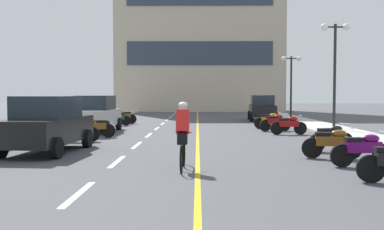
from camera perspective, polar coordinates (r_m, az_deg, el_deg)
The scene contains 32 objects.
ground_plane at distance 23.26m, azimuth 0.12°, elevation -1.95°, with size 140.00×140.00×0.00m, color #47474C.
curb_left at distance 27.28m, azimuth -15.12°, elevation -1.23°, with size 2.40×72.00×0.12m, color #B7B2A8.
curb_right at distance 27.15m, azimuth 15.57°, elevation -1.26°, with size 2.40×72.00×0.12m, color #B7B2A8.
lane_dash_1 at distance 8.69m, azimuth -14.49°, elevation -9.85°, with size 0.14×2.20×0.01m, color silver.
lane_dash_2 at distance 12.53m, azimuth -9.67°, elevation -5.96°, with size 0.14×2.20×0.01m, color silver.
lane_dash_3 at distance 16.44m, azimuth -7.15°, elevation -3.88°, with size 0.14×2.20×0.01m, color silver.
lane_dash_4 at distance 20.39m, azimuth -5.61°, elevation -2.61°, with size 0.14×2.20×0.01m, color silver.
lane_dash_5 at distance 24.36m, azimuth -4.57°, elevation -1.74°, with size 0.14×2.20×0.01m, color silver.
lane_dash_6 at distance 28.33m, azimuth -3.83°, elevation -1.12°, with size 0.14×2.20×0.01m, color silver.
lane_dash_7 at distance 32.32m, azimuth -3.26°, elevation -0.65°, with size 0.14×2.20×0.01m, color silver.
lane_dash_8 at distance 36.30m, azimuth -2.82°, elevation -0.29°, with size 0.14×2.20×0.01m, color silver.
lane_dash_9 at distance 40.29m, azimuth -2.47°, elevation 0.01°, with size 0.14×2.20×0.01m, color silver.
lane_dash_10 at distance 44.28m, azimuth -2.18°, elevation 0.25°, with size 0.14×2.20×0.01m, color silver.
lane_dash_11 at distance 48.27m, azimuth -1.94°, elevation 0.45°, with size 0.14×2.20×0.01m, color silver.
centre_line_yellow at distance 26.25m, azimuth 0.73°, elevation -1.42°, with size 0.12×66.00×0.01m, color gold.
office_building at distance 51.09m, azimuth 0.99°, elevation 12.36°, with size 18.50×6.49×20.95m.
street_lamp_mid at distance 23.27m, azimuth 18.03°, elevation 7.72°, with size 1.46×0.36×5.29m.
street_lamp_far at distance 32.98m, azimuth 12.72°, elevation 5.44°, with size 1.46×0.36×4.56m.
parked_car_near at distance 14.98m, azimuth -18.18°, elevation -1.13°, with size 2.16×4.31×1.82m.
parked_car_mid at distance 22.50m, azimuth -12.33°, elevation 0.17°, with size 2.02×4.25×1.82m.
parked_car_far at distance 32.13m, azimuth 9.07°, elevation 0.93°, with size 2.15×4.31×1.82m.
motorcycle_3 at distance 12.20m, azimuth 21.33°, elevation -4.11°, with size 1.70×0.60×0.92m.
motorcycle_4 at distance 13.46m, azimuth 17.68°, elevation -3.43°, with size 1.69×0.60×0.92m.
motorcycle_5 at distance 15.21m, azimuth 17.61°, elevation -2.74°, with size 1.63×0.81×0.92m.
motorcycle_6 at distance 18.01m, azimuth -14.55°, elevation -1.88°, with size 1.70×0.60×0.92m.
motorcycle_7 at distance 19.41m, azimuth -12.43°, elevation -1.53°, with size 1.66×0.73×0.92m.
motorcycle_8 at distance 20.99m, azimuth 12.43°, elevation -1.22°, with size 1.70×0.60×0.92m.
motorcycle_9 at distance 22.82m, azimuth 10.73°, elevation -0.90°, with size 1.66×0.74×0.92m.
motorcycle_10 at distance 24.40m, azimuth 10.05°, elevation -0.66°, with size 1.70×0.60×0.92m.
motorcycle_11 at distance 26.67m, azimuth -9.76°, elevation -0.38°, with size 1.65×0.76×0.92m.
motorcycle_12 at distance 28.31m, azimuth -8.91°, elevation -0.20°, with size 1.63×0.81×0.92m.
cyclist_rider at distance 10.98m, azimuth -1.21°, elevation -2.49°, with size 0.42×1.77×1.71m.
Camera 1 is at (0.25, -2.18, 1.87)m, focal length 41.20 mm.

